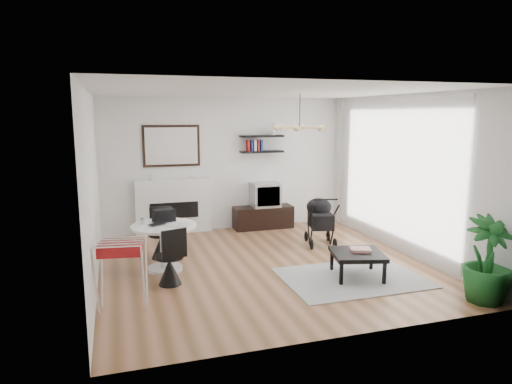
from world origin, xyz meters
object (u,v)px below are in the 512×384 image
object	(u,v)px
dining_table	(164,240)
coffee_table	(357,255)
tv_console	(263,217)
stroller	(320,223)
drying_rack	(122,273)
crt_tv	(265,195)
potted_plant	(487,260)
fireplace	(173,200)

from	to	relation	value
dining_table	coffee_table	xyz separation A→B (m)	(2.66, -1.15, -0.14)
tv_console	stroller	size ratio (longest dim) A/B	1.31
drying_rack	crt_tv	bearing A→B (deg)	56.94
potted_plant	fireplace	bearing A→B (deg)	126.03
tv_console	drying_rack	distance (m)	4.42
fireplace	crt_tv	xyz separation A→B (m)	(1.87, -0.15, 0.03)
dining_table	coffee_table	world-z (taller)	dining_table
stroller	fireplace	bearing A→B (deg)	160.70
coffee_table	potted_plant	bearing A→B (deg)	-48.33
dining_table	coffee_table	distance (m)	2.90
crt_tv	dining_table	xyz separation A→B (m)	(-2.30, -2.05, -0.24)
fireplace	dining_table	bearing A→B (deg)	-100.93
tv_console	drying_rack	xyz separation A→B (m)	(-2.91, -3.32, 0.23)
crt_tv	dining_table	distance (m)	3.09
fireplace	coffee_table	xyz separation A→B (m)	(2.23, -3.35, -0.35)
tv_console	dining_table	size ratio (longest dim) A/B	1.25
potted_plant	crt_tv	bearing A→B (deg)	108.33
fireplace	drying_rack	size ratio (longest dim) A/B	2.47
coffee_table	tv_console	bearing A→B (deg)	97.04
stroller	coffee_table	world-z (taller)	stroller
dining_table	stroller	world-z (taller)	stroller
tv_console	coffee_table	bearing A→B (deg)	-82.96
drying_rack	potted_plant	xyz separation A→B (m)	(4.42, -1.13, 0.09)
tv_console	potted_plant	distance (m)	4.72
drying_rack	coffee_table	bearing A→B (deg)	10.68
dining_table	stroller	size ratio (longest dim) A/B	1.05
coffee_table	drying_rack	bearing A→B (deg)	-177.83
drying_rack	stroller	world-z (taller)	stroller
crt_tv	drying_rack	world-z (taller)	crt_tv
tv_console	dining_table	distance (m)	3.06
dining_table	coffee_table	size ratio (longest dim) A/B	1.13
tv_console	stroller	world-z (taller)	stroller
stroller	potted_plant	distance (m)	3.15
tv_console	dining_table	xyz separation A→B (m)	(-2.26, -2.05, 0.24)
stroller	tv_console	bearing A→B (deg)	127.05
fireplace	potted_plant	distance (m)	5.70
stroller	potted_plant	bearing A→B (deg)	-60.10
crt_tv	stroller	distance (m)	1.58
tv_console	coffee_table	world-z (taller)	tv_console
drying_rack	coffee_table	distance (m)	3.31
fireplace	crt_tv	world-z (taller)	fireplace
tv_console	coffee_table	xyz separation A→B (m)	(0.40, -3.20, 0.11)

